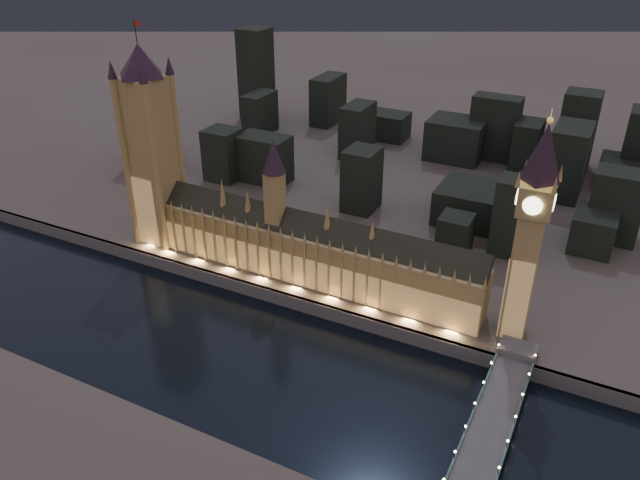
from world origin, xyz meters
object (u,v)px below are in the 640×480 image
at_px(palace_of_westminster, 306,248).
at_px(elizabeth_tower, 532,218).
at_px(victoria_tower, 150,139).
at_px(westminster_bridge, 492,427).

distance_m(palace_of_westminster, elizabeth_tower, 123.75).
bearing_deg(victoria_tower, palace_of_westminster, -0.11).
bearing_deg(victoria_tower, westminster_bridge, -16.26).
height_order(elizabeth_tower, westminster_bridge, elizabeth_tower).
relative_size(palace_of_westminster, victoria_tower, 1.53).
bearing_deg(westminster_bridge, victoria_tower, 163.74).
height_order(palace_of_westminster, westminster_bridge, palace_of_westminster).
bearing_deg(victoria_tower, elizabeth_tower, -0.00).
height_order(palace_of_westminster, elizabeth_tower, elizabeth_tower).
distance_m(victoria_tower, elizabeth_tower, 218.01).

